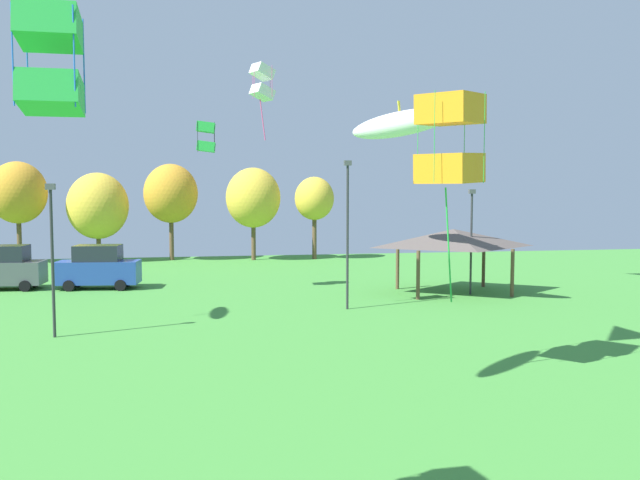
# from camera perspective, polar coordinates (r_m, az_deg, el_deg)

# --- Properties ---
(kite_flying_0) EXTENTS (1.22, 1.17, 3.45)m
(kite_flying_0) POSITION_cam_1_polar(r_m,az_deg,el_deg) (31.50, -4.88, 13.09)
(kite_flying_0) COLOR white
(kite_flying_5) EXTENTS (4.73, 4.92, 2.03)m
(kite_flying_5) POSITION_cam_1_polar(r_m,az_deg,el_deg) (33.50, 6.74, 9.68)
(kite_flying_5) COLOR white
(kite_flying_6) EXTENTS (2.30, 2.30, 6.37)m
(kite_flying_6) POSITION_cam_1_polar(r_m,az_deg,el_deg) (21.02, 10.90, 8.34)
(kite_flying_6) COLOR orange
(kite_flying_7) EXTENTS (0.86, 0.91, 1.46)m
(kite_flying_7) POSITION_cam_1_polar(r_m,az_deg,el_deg) (10.34, -21.79, 13.86)
(kite_flying_7) COLOR green
(kite_flying_9) EXTENTS (1.09, 1.03, 1.70)m
(kite_flying_9) POSITION_cam_1_polar(r_m,az_deg,el_deg) (38.20, -9.58, 8.55)
(kite_flying_9) COLOR green
(parked_car_second_from_left) EXTENTS (4.14, 2.30, 2.58)m
(parked_car_second_from_left) POSITION_cam_1_polar(r_m,az_deg,el_deg) (43.25, -24.84, -2.16)
(parked_car_second_from_left) COLOR #4C5156
(parked_car_second_from_left) RESTS_ON ground
(parked_car_third_from_left) EXTENTS (4.83, 2.39, 2.57)m
(parked_car_third_from_left) POSITION_cam_1_polar(r_m,az_deg,el_deg) (41.63, -18.17, -2.21)
(parked_car_third_from_left) COLOR #234299
(parked_car_third_from_left) RESTS_ON ground
(park_pavilion) EXTENTS (6.89, 4.92, 3.60)m
(park_pavilion) POSITION_cam_1_polar(r_m,az_deg,el_deg) (38.64, 11.16, 0.14)
(park_pavilion) COLOR brown
(park_pavilion) RESTS_ON ground
(light_post_0) EXTENTS (0.36, 0.20, 6.06)m
(light_post_0) POSITION_cam_1_polar(r_m,az_deg,el_deg) (28.47, -21.63, -0.86)
(light_post_0) COLOR #2D2D33
(light_post_0) RESTS_ON ground
(light_post_1) EXTENTS (0.36, 0.20, 7.20)m
(light_post_1) POSITION_cam_1_polar(r_m,az_deg,el_deg) (32.68, 2.33, 1.11)
(light_post_1) COLOR #2D2D33
(light_post_1) RESTS_ON ground
(light_post_2) EXTENTS (0.36, 0.20, 5.82)m
(light_post_2) POSITION_cam_1_polar(r_m,az_deg,el_deg) (38.17, 12.62, 0.41)
(light_post_2) COLOR #2D2D33
(light_post_2) RESTS_ON ground
(treeline_tree_1) EXTENTS (4.37, 4.37, 7.95)m
(treeline_tree_1) POSITION_cam_1_polar(r_m,az_deg,el_deg) (57.46, -24.10, 3.65)
(treeline_tree_1) COLOR brown
(treeline_tree_1) RESTS_ON ground
(treeline_tree_2) EXTENTS (4.84, 4.84, 7.13)m
(treeline_tree_2) POSITION_cam_1_polar(r_m,az_deg,el_deg) (57.16, -18.21, 2.74)
(treeline_tree_2) COLOR brown
(treeline_tree_2) RESTS_ON ground
(treeline_tree_3) EXTENTS (4.36, 4.36, 7.86)m
(treeline_tree_3) POSITION_cam_1_polar(r_m,az_deg,el_deg) (56.51, -12.45, 3.83)
(treeline_tree_3) COLOR brown
(treeline_tree_3) RESTS_ON ground
(treeline_tree_4) EXTENTS (4.45, 4.45, 7.56)m
(treeline_tree_4) POSITION_cam_1_polar(r_m,az_deg,el_deg) (55.64, -5.65, 3.55)
(treeline_tree_4) COLOR brown
(treeline_tree_4) RESTS_ON ground
(treeline_tree_5) EXTENTS (3.25, 3.25, 6.83)m
(treeline_tree_5) POSITION_cam_1_polar(r_m,az_deg,el_deg) (55.99, -0.48, 3.48)
(treeline_tree_5) COLOR brown
(treeline_tree_5) RESTS_ON ground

